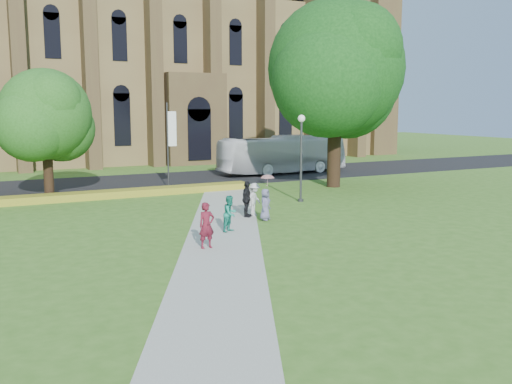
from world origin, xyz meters
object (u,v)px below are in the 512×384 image
streetlamp (301,147)px  large_tree (336,68)px  pedestrian_0 (207,225)px  tour_coach (283,155)px

streetlamp → large_tree: bearing=39.3°
streetlamp → pedestrian_0: streetlamp is taller
pedestrian_0 → tour_coach: bearing=50.5°
tour_coach → pedestrian_0: 26.94m
large_tree → tour_coach: 11.19m
streetlamp → pedestrian_0: size_ratio=2.81×
streetlamp → large_tree: size_ratio=0.40×
streetlamp → tour_coach: (6.33, 13.41, -1.65)m
streetlamp → pedestrian_0: 12.88m
large_tree → pedestrian_0: bearing=-139.4°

